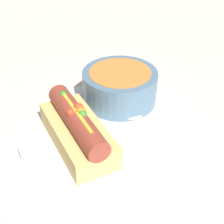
% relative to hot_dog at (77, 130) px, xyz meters
% --- Properties ---
extents(ground_plane, '(4.00, 4.00, 0.00)m').
position_rel_hot_dog_xyz_m(ground_plane, '(0.01, 0.06, -0.04)').
color(ground_plane, '#BCB7AD').
extents(dinner_plate, '(0.27, 0.27, 0.02)m').
position_rel_hot_dog_xyz_m(dinner_plate, '(0.01, 0.06, -0.04)').
color(dinner_plate, white).
rests_on(dinner_plate, ground_plane).
extents(hot_dog, '(0.15, 0.09, 0.06)m').
position_rel_hot_dog_xyz_m(hot_dog, '(0.00, 0.00, 0.00)').
color(hot_dog, '#DBAD60').
rests_on(hot_dog, dinner_plate).
extents(soup_bowl, '(0.12, 0.12, 0.05)m').
position_rel_hot_dog_xyz_m(soup_bowl, '(-0.05, 0.12, 0.00)').
color(soup_bowl, slate).
rests_on(soup_bowl, dinner_plate).
extents(spoon, '(0.13, 0.10, 0.01)m').
position_rel_hot_dog_xyz_m(spoon, '(-0.02, 0.09, -0.02)').
color(spoon, '#B7B7BC').
rests_on(spoon, dinner_plate).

